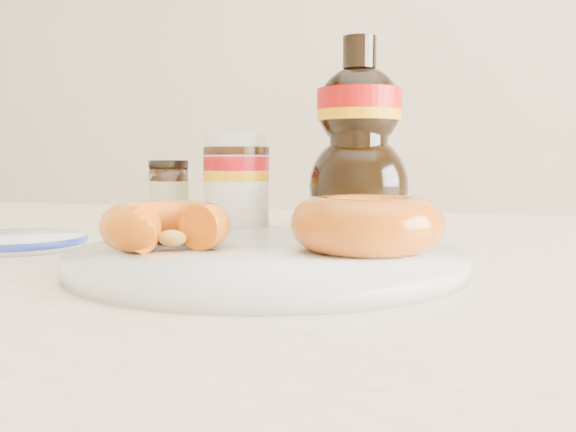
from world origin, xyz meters
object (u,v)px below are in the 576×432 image
(dining_table, at_px, (224,333))
(syrup_bottle, at_px, (359,136))
(blue_rim_saucer, at_px, (17,241))
(plate, at_px, (267,258))
(dark_jar, at_px, (169,193))
(nutella_jar, at_px, (236,177))
(donut_whole, at_px, (367,224))
(donut_bitten, at_px, (166,225))

(dining_table, relative_size, syrup_bottle, 6.59)
(syrup_bottle, distance_m, blue_rim_saucer, 0.36)
(plate, relative_size, dark_jar, 3.63)
(dining_table, xyz_separation_m, nutella_jar, (-0.05, 0.16, 0.14))
(donut_whole, bearing_deg, plate, -166.95)
(plate, xyz_separation_m, dark_jar, (-0.23, 0.28, 0.03))
(nutella_jar, height_order, syrup_bottle, syrup_bottle)
(syrup_bottle, bearing_deg, donut_bitten, -108.81)
(syrup_bottle, bearing_deg, donut_whole, -77.04)
(donut_bitten, bearing_deg, donut_whole, 22.90)
(plate, distance_m, nutella_jar, 0.31)
(dark_jar, bearing_deg, donut_whole, -41.23)
(dining_table, height_order, donut_whole, donut_whole)
(plate, height_order, blue_rim_saucer, plate)
(donut_bitten, height_order, blue_rim_saucer, donut_bitten)
(donut_whole, bearing_deg, syrup_bottle, 102.96)
(plate, bearing_deg, dining_table, 127.58)
(plate, distance_m, donut_bitten, 0.08)
(donut_bitten, bearing_deg, syrup_bottle, 82.13)
(donut_whole, relative_size, syrup_bottle, 0.52)
(donut_whole, distance_m, nutella_jar, 0.33)
(dining_table, xyz_separation_m, blue_rim_saucer, (-0.17, -0.07, 0.09))
(donut_bitten, relative_size, nutella_jar, 0.87)
(donut_bitten, bearing_deg, dining_table, 104.25)
(blue_rim_saucer, bearing_deg, donut_bitten, -15.83)
(donut_bitten, distance_m, dark_jar, 0.33)
(donut_whole, bearing_deg, nutella_jar, 129.02)
(dining_table, distance_m, blue_rim_saucer, 0.21)
(plate, xyz_separation_m, blue_rim_saucer, (-0.25, 0.04, -0.00))
(dining_table, bearing_deg, donut_bitten, -86.70)
(dark_jar, xyz_separation_m, blue_rim_saucer, (-0.02, -0.24, -0.03))
(donut_whole, bearing_deg, dining_table, 149.46)
(dining_table, relative_size, nutella_jar, 12.61)
(donut_whole, height_order, syrup_bottle, syrup_bottle)
(blue_rim_saucer, bearing_deg, dining_table, 22.12)
(donut_whole, xyz_separation_m, syrup_bottle, (-0.05, 0.24, 0.07))
(syrup_bottle, bearing_deg, plate, -93.67)
(nutella_jar, bearing_deg, donut_whole, -50.98)
(dining_table, relative_size, plate, 4.83)
(dining_table, distance_m, syrup_bottle, 0.26)
(dining_table, height_order, dark_jar, dark_jar)
(syrup_bottle, height_order, dark_jar, syrup_bottle)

